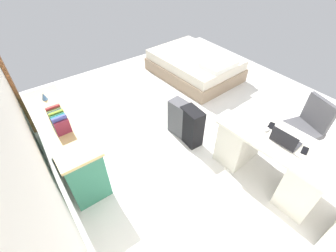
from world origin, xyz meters
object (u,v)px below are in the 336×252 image
at_px(desk, 271,158).
at_px(suitcase_spare_grey, 180,118).
at_px(office_chair, 302,131).
at_px(laptop, 285,140).
at_px(cell_phone_by_mouse, 271,125).
at_px(figurine_small, 44,96).
at_px(cell_phone_near_laptop, 305,151).
at_px(computer_mouse, 266,129).
at_px(bed, 195,65).
at_px(suitcase_black, 192,127).
at_px(credenza, 66,141).

xyz_separation_m(desk, suitcase_spare_grey, (1.41, 0.40, -0.08)).
bearing_deg(office_chair, suitcase_spare_grey, 39.84).
bearing_deg(desk, laptop, 160.24).
height_order(cell_phone_by_mouse, figurine_small, figurine_small).
distance_m(desk, cell_phone_near_laptop, 0.47).
bearing_deg(computer_mouse, office_chair, -106.00).
relative_size(desk, figurine_small, 13.47).
bearing_deg(laptop, computer_mouse, -5.07).
bearing_deg(cell_phone_near_laptop, computer_mouse, -8.59).
height_order(office_chair, bed, office_chair).
relative_size(suitcase_black, cell_phone_near_laptop, 4.64).
bearing_deg(cell_phone_by_mouse, laptop, 133.85).
xyz_separation_m(laptop, cell_phone_by_mouse, (0.28, -0.15, -0.04)).
xyz_separation_m(credenza, suitcase_spare_grey, (-0.47, -1.67, -0.09)).
distance_m(credenza, suitcase_black, 1.84).
height_order(credenza, cell_phone_near_laptop, credenza).
relative_size(credenza, suitcase_spare_grey, 2.93).
bearing_deg(laptop, office_chair, -82.90).
xyz_separation_m(desk, figurine_small, (2.44, 2.07, 0.46)).
height_order(bed, cell_phone_near_laptop, cell_phone_near_laptop).
relative_size(desk, laptop, 4.57).
bearing_deg(cell_phone_near_laptop, credenza, 28.12).
bearing_deg(laptop, figurine_small, 39.04).
distance_m(office_chair, suitcase_black, 1.60).
height_order(computer_mouse, figurine_small, figurine_small).
height_order(bed, suitcase_spare_grey, suitcase_spare_grey).
height_order(laptop, figurine_small, laptop).
relative_size(desk, suitcase_spare_grey, 2.41).
distance_m(office_chair, laptop, 0.88).
relative_size(office_chair, figurine_small, 8.55).
bearing_deg(bed, desk, 158.38).
xyz_separation_m(credenza, laptop, (-1.96, -2.04, 0.39)).
xyz_separation_m(desk, credenza, (1.88, 2.06, 0.01)).
distance_m(laptop, cell_phone_near_laptop, 0.24).
bearing_deg(desk, suitcase_spare_grey, 15.65).
bearing_deg(computer_mouse, suitcase_black, 17.59).
relative_size(suitcase_black, suitcase_spare_grey, 1.03).
bearing_deg(desk, cell_phone_near_laptop, -168.40).
bearing_deg(suitcase_black, desk, -158.14).
height_order(desk, suitcase_black, desk).
xyz_separation_m(office_chair, suitcase_black, (1.12, 1.14, -0.10)).
height_order(suitcase_spare_grey, figurine_small, figurine_small).
bearing_deg(laptop, suitcase_black, 16.21).
xyz_separation_m(office_chair, suitcase_spare_grey, (1.39, 1.16, -0.11)).
bearing_deg(office_chair, desk, 91.75).
bearing_deg(suitcase_black, laptop, -160.37).
bearing_deg(figurine_small, bed, -84.74).
distance_m(suitcase_black, suitcase_spare_grey, 0.27).
xyz_separation_m(bed, cell_phone_by_mouse, (-2.53, 0.96, 0.50)).
distance_m(laptop, figurine_small, 3.24).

